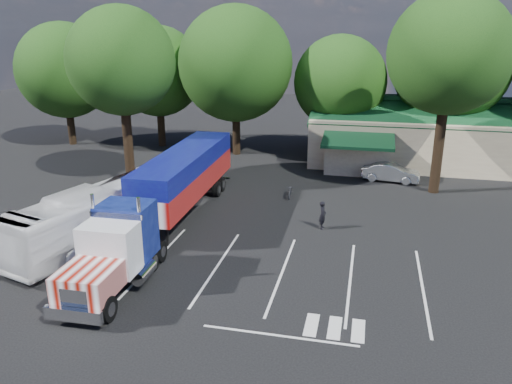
% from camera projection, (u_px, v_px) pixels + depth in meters
% --- Properties ---
extents(ground, '(120.00, 120.00, 0.00)m').
position_uv_depth(ground, '(247.00, 222.00, 29.88)').
color(ground, black).
rests_on(ground, ground).
extents(event_hall, '(24.20, 14.12, 5.55)m').
position_uv_depth(event_hall, '(452.00, 136.00, 42.73)').
color(event_hall, beige).
rests_on(event_hall, ground).
extents(tree_row_a, '(9.00, 9.00, 11.68)m').
position_uv_depth(tree_row_a, '(65.00, 70.00, 47.57)').
color(tree_row_a, black).
rests_on(tree_row_a, ground).
extents(tree_row_b, '(8.40, 8.40, 11.35)m').
position_uv_depth(tree_row_b, '(158.00, 71.00, 46.87)').
color(tree_row_b, black).
rests_on(tree_row_b, ground).
extents(tree_row_c, '(10.00, 10.00, 13.05)m').
position_uv_depth(tree_row_c, '(235.00, 64.00, 43.40)').
color(tree_row_c, black).
rests_on(tree_row_c, ground).
extents(tree_row_d, '(8.00, 8.00, 10.60)m').
position_uv_depth(tree_row_d, '(340.00, 82.00, 43.15)').
color(tree_row_d, black).
rests_on(tree_row_d, ground).
extents(tree_row_e, '(9.60, 9.60, 12.90)m').
position_uv_depth(tree_row_e, '(451.00, 65.00, 41.22)').
color(tree_row_e, black).
rests_on(tree_row_e, ground).
extents(tree_near_left, '(7.60, 7.60, 12.65)m').
position_uv_depth(tree_near_left, '(121.00, 61.00, 34.89)').
color(tree_near_left, black).
rests_on(tree_near_left, ground).
extents(tree_near_right, '(8.00, 8.00, 13.50)m').
position_uv_depth(tree_near_right, '(450.00, 54.00, 32.32)').
color(tree_near_right, black).
rests_on(tree_near_right, ground).
extents(semi_truck, '(3.24, 19.64, 4.10)m').
position_uv_depth(semi_truck, '(171.00, 189.00, 28.43)').
color(semi_truck, black).
rests_on(semi_truck, ground).
extents(woman, '(0.41, 0.61, 1.65)m').
position_uv_depth(woman, '(323.00, 215.00, 28.66)').
color(woman, black).
rests_on(woman, ground).
extents(bicycle, '(0.74, 1.74, 0.89)m').
position_uv_depth(bicycle, '(290.00, 191.00, 34.07)').
color(bicycle, black).
rests_on(bicycle, ground).
extents(tour_bus, '(5.59, 11.42, 3.10)m').
position_uv_depth(tour_bus, '(99.00, 215.00, 26.65)').
color(tour_bus, silver).
rests_on(tour_bus, ground).
extents(silver_sedan, '(4.38, 2.01, 1.39)m').
position_uv_depth(silver_sedan, '(391.00, 172.00, 37.55)').
color(silver_sedan, '#B7BCC0').
rests_on(silver_sedan, ground).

